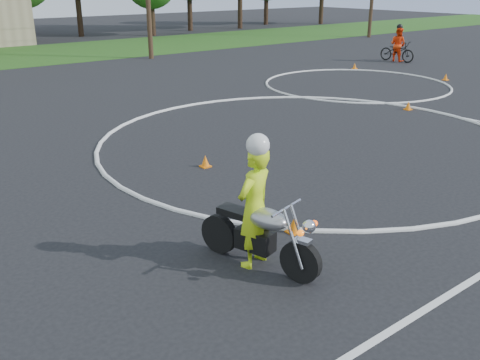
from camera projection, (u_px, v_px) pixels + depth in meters
ground at (396, 168)px, 13.26m from camera, size 120.00×120.00×0.00m
grass_strip at (32, 55)px, 33.06m from camera, size 120.00×10.00×0.02m
course_markings at (327, 120)px, 17.71m from camera, size 19.05×19.05×0.12m
primary_motorcycle at (261, 234)px, 8.49m from camera, size 0.88×2.23×1.20m
rider_primary_grp at (255, 203)px, 8.41m from camera, size 0.83×0.65×2.22m
rider_second_grp at (398, 48)px, 30.18m from camera, size 0.90×2.19×2.06m
traffic_cones at (397, 114)px, 17.91m from camera, size 16.83×12.73×0.30m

